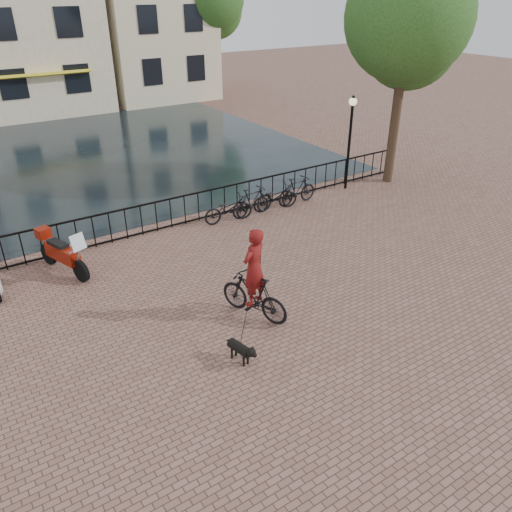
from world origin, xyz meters
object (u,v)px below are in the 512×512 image
cyclist (254,279)px  dog (240,351)px  lamp_post (351,127)px  motorcycle (62,249)px

cyclist → dog: (-1.14, -1.21, -0.74)m
lamp_post → dog: lamp_post is taller
lamp_post → cyclist: bearing=-145.7°
lamp_post → dog: bearing=-143.9°
cyclist → motorcycle: (-3.20, 4.58, -0.29)m
cyclist → motorcycle: cyclist is taller
cyclist → lamp_post: bearing=-166.7°
lamp_post → motorcycle: bearing=-176.6°
lamp_post → cyclist: lamp_post is taller
lamp_post → dog: size_ratio=4.16×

